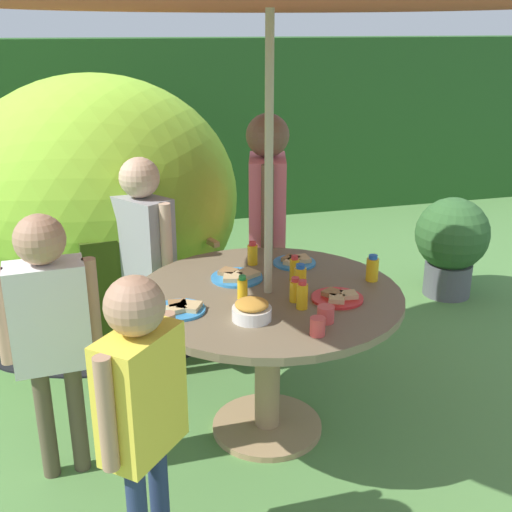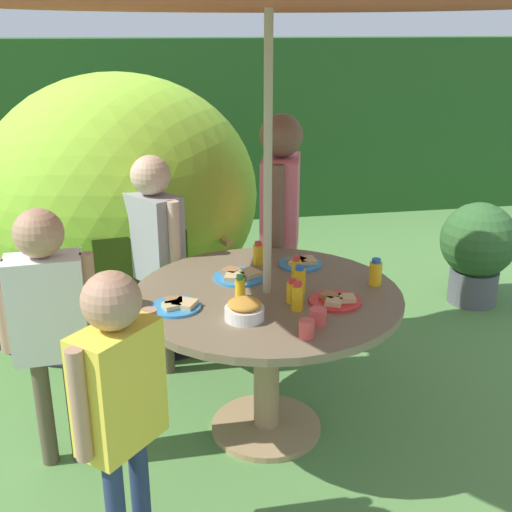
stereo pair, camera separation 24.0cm
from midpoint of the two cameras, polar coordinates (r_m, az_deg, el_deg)
name	(u,v)px [view 2 (the right image)]	position (r m, az deg, el deg)	size (l,w,h in m)	color
ground_plane	(266,431)	(3.14, 3.18, -15.44)	(10.00, 10.00, 0.02)	#548442
hedge_backdrop	(191,129)	(6.36, -4.74, 11.27)	(9.00, 0.70, 1.70)	#285623
garden_table	(267,323)	(2.85, 3.40, -6.10)	(1.19, 1.19, 0.71)	tan
wooden_chair	(175,252)	(3.80, -5.49, 0.30)	(0.57, 0.57, 0.97)	tan
dome_tent	(121,195)	(4.25, -10.46, 5.42)	(2.13, 2.13, 1.54)	#8CC633
potted_plant	(478,248)	(4.58, 20.71, 0.69)	(0.51, 0.51, 0.71)	#595960
child_in_pink_shirt	(280,205)	(3.52, 4.16, 4.59)	(0.29, 0.45, 1.38)	navy
child_in_grey_shirt	(154,238)	(3.34, -7.12, 1.62)	(0.32, 0.35, 1.20)	brown
child_in_white_shirt	(48,308)	(2.67, -15.78, -4.57)	(0.39, 0.20, 1.15)	brown
child_in_yellow_shirt	(119,388)	(2.11, -9.02, -11.67)	(0.31, 0.32, 1.11)	navy
snack_bowl	(244,310)	(2.52, 1.68, -4.91)	(0.16, 0.16, 0.09)	white
plate_back_edge	(336,300)	(2.71, 9.69, -3.99)	(0.22, 0.22, 0.03)	red
plate_mid_right	(301,263)	(3.11, 6.24, -0.65)	(0.21, 0.21, 0.03)	#338CD8
plate_far_left	(239,276)	(2.93, 0.82, -1.83)	(0.24, 0.24, 0.03)	#338CD8
plate_front_edge	(176,306)	(2.63, -4.57, -4.51)	(0.21, 0.21, 0.03)	#338CD8
juice_bottle_near_left	(297,297)	(2.61, 6.38, -3.73)	(0.05, 0.05, 0.12)	yellow
juice_bottle_near_right	(240,287)	(2.71, 1.09, -2.88)	(0.04, 0.04, 0.10)	yellow
juice_bottle_far_right	(296,270)	(2.89, 6.02, -1.32)	(0.05, 0.05, 0.12)	yellow
juice_bottle_center_front	(292,292)	(2.67, 5.82, -3.25)	(0.05, 0.05, 0.11)	yellow
juice_bottle_center_back	(376,273)	(2.92, 13.04, -1.51)	(0.06, 0.06, 0.12)	yellow
juice_bottle_mid_left	(299,280)	(2.77, 6.40, -2.23)	(0.05, 0.05, 0.13)	yellow
juice_bottle_spot_a	(258,254)	(3.09, 2.42, 0.16)	(0.05, 0.05, 0.12)	yellow
cup_near	(318,317)	(2.50, 8.34, -5.49)	(0.07, 0.07, 0.07)	#E04C47
cup_far	(307,329)	(2.40, 7.45, -6.56)	(0.06, 0.06, 0.07)	#E04C47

